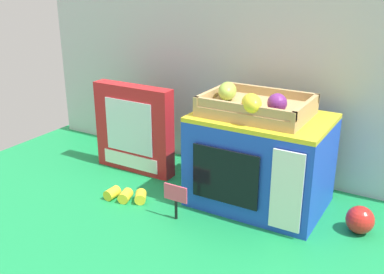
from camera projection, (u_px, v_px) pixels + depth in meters
ground_plane at (220, 192)px, 1.37m from camera, size 1.70×1.70×0.00m
display_back_panel at (253, 61)px, 1.41m from camera, size 1.61×0.03×0.72m
toy_microwave at (260, 161)px, 1.26m from camera, size 0.36×0.26×0.26m
food_groups_crate at (255, 106)px, 1.22m from camera, size 0.28×0.23×0.08m
cookie_set_box at (134, 129)px, 1.48m from camera, size 0.28×0.05×0.29m
price_sign at (176, 197)px, 1.20m from camera, size 0.07×0.01×0.10m
loose_toy_banana at (126, 195)px, 1.32m from camera, size 0.13×0.07×0.03m
loose_toy_apple at (360, 220)px, 1.15m from camera, size 0.07×0.07×0.07m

